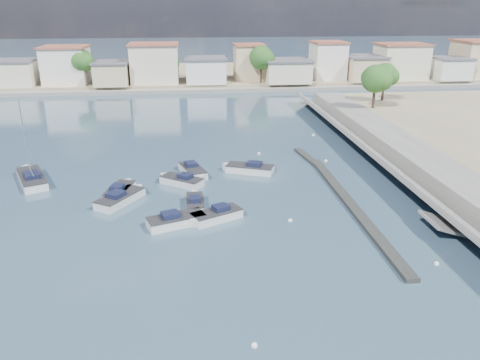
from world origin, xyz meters
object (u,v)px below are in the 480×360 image
at_px(motorboat_g, 193,172).
at_px(motorboat_h, 179,220).
at_px(motorboat_a, 195,203).
at_px(motorboat_d, 214,216).
at_px(motorboat_f, 180,181).
at_px(motorboat_e, 122,198).
at_px(motorboat_c, 247,169).
at_px(sailboat, 31,178).
at_px(motorboat_b, 121,191).

bearing_deg(motorboat_g, motorboat_h, -96.37).
bearing_deg(motorboat_a, motorboat_d, -62.51).
xyz_separation_m(motorboat_f, motorboat_g, (1.43, 2.69, 0.00)).
bearing_deg(motorboat_h, motorboat_f, 90.38).
bearing_deg(motorboat_h, motorboat_d, 8.92).
bearing_deg(motorboat_g, motorboat_e, -135.78).
relative_size(motorboat_a, motorboat_d, 0.91).
xyz_separation_m(motorboat_c, motorboat_h, (-7.44, -12.58, -0.00)).
height_order(motorboat_f, sailboat, sailboat).
bearing_deg(motorboat_a, motorboat_b, 152.47).
bearing_deg(motorboat_b, motorboat_e, -78.00).
xyz_separation_m(motorboat_b, motorboat_c, (13.32, 5.23, 0.00)).
bearing_deg(motorboat_h, motorboat_g, 83.63).
bearing_deg(motorboat_e, motorboat_f, 36.29).
bearing_deg(motorboat_e, motorboat_b, 102.00).
distance_m(motorboat_f, motorboat_g, 3.05).
bearing_deg(motorboat_h, motorboat_c, 59.40).
height_order(motorboat_a, sailboat, sailboat).
distance_m(motorboat_a, sailboat, 19.24).
bearing_deg(sailboat, motorboat_f, -9.14).
bearing_deg(motorboat_c, motorboat_f, -158.02).
bearing_deg(sailboat, motorboat_d, -31.66).
height_order(motorboat_d, motorboat_h, same).
relative_size(motorboat_a, motorboat_c, 0.77).
relative_size(motorboat_a, motorboat_b, 0.87).
bearing_deg(sailboat, motorboat_g, 0.52).
bearing_deg(motorboat_f, motorboat_e, -143.71).
bearing_deg(motorboat_d, motorboat_f, 108.71).
relative_size(motorboat_a, motorboat_f, 0.94).
relative_size(motorboat_b, motorboat_g, 0.93).
height_order(motorboat_a, motorboat_b, same).
height_order(motorboat_g, sailboat, sailboat).
distance_m(motorboat_b, motorboat_h, 9.42).
relative_size(motorboat_d, motorboat_e, 0.90).
bearing_deg(motorboat_c, motorboat_a, -123.71).
bearing_deg(motorboat_f, motorboat_g, 62.03).
bearing_deg(motorboat_b, motorboat_c, 21.41).
xyz_separation_m(motorboat_a, motorboat_c, (6.02, 9.03, 0.00)).
xyz_separation_m(motorboat_a, sailboat, (-17.24, 8.54, 0.03)).
height_order(motorboat_f, motorboat_h, same).
distance_m(motorboat_a, motorboat_e, 7.20).
bearing_deg(motorboat_g, motorboat_d, -82.05).
xyz_separation_m(motorboat_f, sailboat, (-15.76, 2.54, 0.03)).
height_order(motorboat_c, motorboat_e, same).
height_order(motorboat_a, motorboat_d, same).
distance_m(motorboat_c, motorboat_g, 6.08).
distance_m(motorboat_a, motorboat_h, 3.82).
bearing_deg(motorboat_f, motorboat_a, -76.20).
relative_size(motorboat_h, sailboat, 0.61).
xyz_separation_m(motorboat_b, motorboat_h, (5.89, -7.35, 0.00)).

